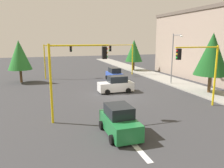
# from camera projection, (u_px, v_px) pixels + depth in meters

# --- Properties ---
(ground_plane) EXTENTS (120.00, 120.00, 0.00)m
(ground_plane) POSITION_uv_depth(u_px,v_px,m) (119.00, 96.00, 24.93)
(ground_plane) COLOR #353538
(sidewalk_kerb) EXTENTS (80.00, 4.00, 0.15)m
(sidewalk_kerb) POSITION_uv_depth(u_px,v_px,m) (175.00, 82.00, 32.72)
(sidewalk_kerb) COLOR gray
(sidewalk_kerb) RESTS_ON ground
(lane_arrow_near) EXTENTS (2.40, 1.10, 1.10)m
(lane_arrow_near) POSITION_uv_depth(u_px,v_px,m) (136.00, 147.00, 13.28)
(lane_arrow_near) COLOR silver
(lane_arrow_near) RESTS_ON ground
(apartment_block) EXTENTS (20.74, 9.30, 10.80)m
(apartment_block) POSITION_uv_depth(u_px,v_px,m) (211.00, 44.00, 36.18)
(apartment_block) COLOR gray
(apartment_block) RESTS_ON ground
(traffic_signal_far_left) EXTENTS (0.36, 4.59, 5.40)m
(traffic_signal_far_left) POSITION_uv_depth(u_px,v_px,m) (123.00, 53.00, 38.91)
(traffic_signal_far_left) COLOR yellow
(traffic_signal_far_left) RESTS_ON ground
(traffic_signal_near_left) EXTENTS (0.36, 4.59, 5.73)m
(traffic_signal_near_left) POSITION_uv_depth(u_px,v_px,m) (200.00, 64.00, 20.23)
(traffic_signal_near_left) COLOR yellow
(traffic_signal_near_left) RESTS_ON ground
(traffic_signal_near_right) EXTENTS (0.36, 4.59, 5.99)m
(traffic_signal_near_right) POSITION_uv_depth(u_px,v_px,m) (74.00, 67.00, 16.77)
(traffic_signal_near_right) COLOR yellow
(traffic_signal_near_right) RESTS_ON ground
(traffic_signal_far_right) EXTENTS (0.36, 4.59, 5.44)m
(traffic_signal_far_right) POSITION_uv_depth(u_px,v_px,m) (56.00, 54.00, 35.52)
(traffic_signal_far_right) COLOR yellow
(traffic_signal_far_right) RESTS_ON ground
(street_lamp_curbside) EXTENTS (2.15, 0.28, 7.00)m
(street_lamp_curbside) POSITION_uv_depth(u_px,v_px,m) (174.00, 54.00, 30.18)
(street_lamp_curbside) COLOR slate
(street_lamp_curbside) RESTS_ON ground
(tree_roadside_far) EXTENTS (3.37, 3.37, 6.12)m
(tree_roadside_far) POSITION_uv_depth(u_px,v_px,m) (134.00, 51.00, 43.76)
(tree_roadside_far) COLOR brown
(tree_roadside_far) RESTS_ON ground
(tree_roadside_near) EXTENTS (3.85, 3.85, 7.02)m
(tree_roadside_near) POSITION_uv_depth(u_px,v_px,m) (212.00, 54.00, 25.28)
(tree_roadside_near) COLOR brown
(tree_roadside_near) RESTS_ON ground
(tree_opposite_side) EXTENTS (3.38, 3.38, 6.14)m
(tree_opposite_side) POSITION_uv_depth(u_px,v_px,m) (19.00, 55.00, 32.03)
(tree_opposite_side) COLOR brown
(tree_opposite_side) RESTS_ON ground
(car_blue) EXTENTS (3.81, 1.98, 1.98)m
(car_blue) POSITION_uv_depth(u_px,v_px,m) (114.00, 75.00, 34.37)
(car_blue) COLOR blue
(car_blue) RESTS_ON ground
(car_white) EXTENTS (2.02, 4.15, 1.98)m
(car_white) POSITION_uv_depth(u_px,v_px,m) (116.00, 85.00, 26.71)
(car_white) COLOR white
(car_white) RESTS_ON ground
(car_green) EXTENTS (3.92, 2.10, 1.98)m
(car_green) POSITION_uv_depth(u_px,v_px,m) (119.00, 121.00, 14.90)
(car_green) COLOR #1E7238
(car_green) RESTS_ON ground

